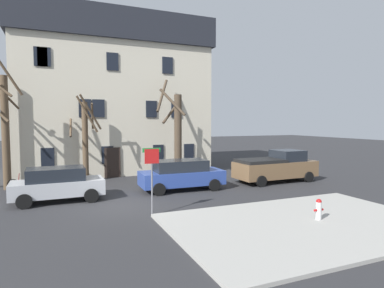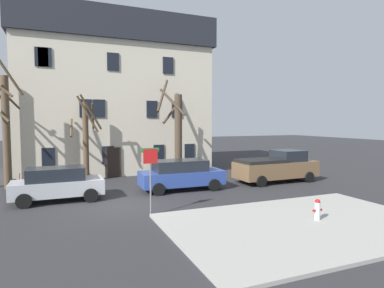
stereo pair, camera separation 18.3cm
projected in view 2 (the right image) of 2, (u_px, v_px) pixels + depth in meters
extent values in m
plane|color=#2D2D30|center=(123.00, 205.00, 15.14)|extent=(120.00, 120.00, 0.00)
cube|color=#A8A59E|center=(304.00, 224.00, 12.17)|extent=(10.16, 6.59, 0.12)
cube|color=beige|center=(114.00, 110.00, 26.06)|extent=(13.91, 7.36, 9.60)
cube|color=#23262D|center=(113.00, 36.00, 25.65)|extent=(14.41, 7.86, 2.19)
cube|color=#2D231E|center=(113.00, 162.00, 22.61)|extent=(1.10, 0.12, 2.10)
cube|color=black|center=(48.00, 157.00, 21.03)|extent=(0.80, 0.08, 1.20)
cube|color=black|center=(108.00, 155.00, 22.46)|extent=(0.80, 0.08, 1.20)
cube|color=black|center=(159.00, 153.00, 23.84)|extent=(0.80, 0.08, 1.20)
cube|color=black|center=(190.00, 152.00, 24.76)|extent=(0.80, 0.08, 1.20)
cube|color=black|center=(86.00, 108.00, 21.70)|extent=(0.80, 0.08, 1.20)
cube|color=black|center=(99.00, 108.00, 22.03)|extent=(0.80, 0.08, 1.20)
cube|color=black|center=(152.00, 109.00, 23.43)|extent=(0.80, 0.08, 1.20)
cube|color=black|center=(177.00, 109.00, 24.15)|extent=(0.80, 0.08, 1.20)
cube|color=black|center=(41.00, 57.00, 20.50)|extent=(0.80, 0.08, 1.20)
cube|color=black|center=(45.00, 57.00, 20.57)|extent=(0.80, 0.08, 1.20)
cube|color=black|center=(113.00, 62.00, 22.18)|extent=(0.80, 0.08, 1.20)
cube|color=black|center=(168.00, 65.00, 23.67)|extent=(0.80, 0.08, 1.20)
cylinder|color=brown|center=(0.00, 89.00, 18.24)|extent=(1.92, 1.53, 2.21)
cylinder|color=brown|center=(6.00, 133.00, 18.55)|extent=(0.42, 0.42, 6.51)
cylinder|color=brown|center=(6.00, 71.00, 17.70)|extent=(1.65, 0.61, 2.65)
cylinder|color=brown|center=(86.00, 142.00, 20.91)|extent=(0.37, 0.37, 5.15)
cylinder|color=brown|center=(88.00, 114.00, 20.27)|extent=(1.34, 0.36, 2.30)
cylinder|color=brown|center=(91.00, 112.00, 20.31)|extent=(1.42, 0.79, 2.20)
cylinder|color=brown|center=(71.00, 128.00, 20.57)|extent=(0.24, 1.79, 1.19)
cylinder|color=brown|center=(93.00, 116.00, 20.91)|extent=(0.27, 1.07, 1.66)
cylinder|color=#4C3D2D|center=(178.00, 137.00, 22.23)|extent=(0.51, 0.51, 5.74)
cylinder|color=#4C3D2D|center=(163.00, 95.00, 22.25)|extent=(1.45, 2.05, 2.40)
cylinder|color=#4C3D2D|center=(173.00, 102.00, 21.26)|extent=(1.47, 1.44, 1.85)
cylinder|color=#4C3D2D|center=(171.00, 113.00, 22.61)|extent=(1.50, 0.79, 1.56)
cube|color=#B7BABF|center=(58.00, 187.00, 15.87)|extent=(4.27, 1.84, 0.73)
cube|color=#1E232B|center=(56.00, 174.00, 15.79)|extent=(2.66, 1.60, 0.62)
cylinder|color=black|center=(87.00, 188.00, 17.27)|extent=(0.68, 0.23, 0.68)
cylinder|color=black|center=(91.00, 195.00, 15.66)|extent=(0.68, 0.23, 0.68)
cylinder|color=black|center=(27.00, 193.00, 16.14)|extent=(0.68, 0.23, 0.68)
cylinder|color=black|center=(24.00, 201.00, 14.52)|extent=(0.68, 0.23, 0.68)
cube|color=#2D4799|center=(182.00, 178.00, 18.45)|extent=(4.78, 1.93, 0.79)
cube|color=#1E232B|center=(180.00, 165.00, 18.37)|extent=(2.97, 1.67, 0.62)
cylinder|color=black|center=(201.00, 180.00, 19.91)|extent=(0.68, 0.23, 0.68)
cylinder|color=black|center=(214.00, 185.00, 18.20)|extent=(0.68, 0.23, 0.68)
cylinder|color=black|center=(150.00, 183.00, 18.75)|extent=(0.68, 0.23, 0.68)
cylinder|color=black|center=(159.00, 189.00, 17.04)|extent=(0.68, 0.23, 0.68)
cube|color=brown|center=(276.00, 169.00, 20.94)|extent=(5.50, 2.16, 1.01)
cube|color=#1E232B|center=(288.00, 155.00, 21.27)|extent=(1.79, 1.82, 0.70)
cube|color=black|center=(261.00, 161.00, 20.42)|extent=(2.88, 2.01, 0.20)
cylinder|color=black|center=(288.00, 173.00, 22.64)|extent=(0.69, 0.24, 0.68)
cylinder|color=black|center=(309.00, 177.00, 20.80)|extent=(0.69, 0.24, 0.68)
cylinder|color=black|center=(243.00, 176.00, 21.15)|extent=(0.69, 0.24, 0.68)
cylinder|color=black|center=(261.00, 181.00, 19.31)|extent=(0.69, 0.24, 0.68)
cylinder|color=silver|center=(317.00, 211.00, 12.46)|extent=(0.22, 0.22, 0.69)
sphere|color=red|center=(318.00, 202.00, 12.44)|extent=(0.21, 0.21, 0.21)
cylinder|color=red|center=(314.00, 211.00, 12.40)|extent=(0.10, 0.09, 0.09)
cylinder|color=red|center=(321.00, 210.00, 12.52)|extent=(0.10, 0.09, 0.09)
cylinder|color=slate|center=(151.00, 182.00, 13.37)|extent=(0.07, 0.07, 2.79)
cube|color=red|center=(150.00, 156.00, 13.27)|extent=(0.60, 0.03, 0.60)
cube|color=#1E8C38|center=(150.00, 150.00, 13.29)|extent=(0.76, 0.02, 0.18)
torus|color=black|center=(33.00, 185.00, 18.18)|extent=(0.69, 0.29, 0.71)
torus|color=black|center=(14.00, 185.00, 18.14)|extent=(0.69, 0.29, 0.71)
cylinder|color=maroon|center=(23.00, 181.00, 18.14)|extent=(0.95, 0.38, 0.19)
cylinder|color=maroon|center=(20.00, 177.00, 18.12)|extent=(0.10, 0.06, 0.45)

